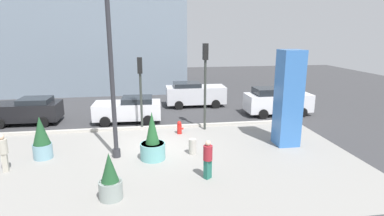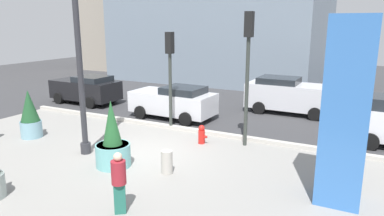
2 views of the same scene
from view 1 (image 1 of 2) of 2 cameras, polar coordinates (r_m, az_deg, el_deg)
The scene contains 18 objects.
ground_plane at distance 19.64m, azimuth -6.79°, elevation -2.96°, with size 60.00×60.00×0.00m, color #38383A.
plaza_pavement at distance 14.01m, azimuth -5.81°, elevation -10.08°, with size 18.00×10.00×0.02m, color gray.
curb_strip at distance 18.78m, azimuth -6.69°, elevation -3.51°, with size 18.00×0.24×0.16m, color #B7B2A8.
lamp_post at distance 14.06m, azimuth -14.40°, elevation 5.13°, with size 0.44×0.44×7.45m.
art_pillar_blue at distance 16.23m, azimuth 17.18°, elevation 1.65°, with size 1.10×1.10×4.80m, color #3870BC.
potted_plant_near_left at distance 11.35m, azimuth -14.72°, elevation -12.53°, with size 0.82×0.82×1.70m.
potted_plant_curbside at distance 14.25m, azimuth -7.21°, elevation -6.29°, with size 1.13×1.13×2.22m.
potted_plant_near_right at distance 15.72m, azimuth -25.77°, elevation -5.12°, with size 0.84×0.84×1.98m.
fire_hydrant at distance 17.64m, azimuth -2.31°, elevation -3.59°, with size 0.36×0.26×0.75m.
concrete_bollard at distance 14.82m, azimuth 0.09°, elevation -7.06°, with size 0.36×0.36×0.75m, color #B2ADA3.
traffic_light_corner at distance 17.79m, azimuth 2.43°, elevation 6.41°, with size 0.28×0.42×4.99m.
traffic_light_far_side at distance 18.11m, azimuth -9.40°, elevation 4.83°, with size 0.28×0.42×4.23m.
car_far_lane at distance 21.97m, azimuth -27.87°, elevation -0.41°, with size 4.07×2.15×1.63m.
car_intersection at distance 22.32m, azimuth 15.22°, elevation 1.22°, with size 4.47×2.04×1.89m.
car_curb_west at distance 23.99m, azimuth 0.52°, elevation 2.60°, with size 4.51×2.15×1.84m.
car_curb_east at distance 20.21m, azimuth -11.48°, elevation -0.22°, with size 4.23×2.19×1.61m.
pedestrian_crossing at distance 15.02m, azimuth -31.18°, elevation -6.75°, with size 0.44×0.44×1.63m.
pedestrian_by_curb at distance 12.33m, azimuth 2.90°, elevation -9.05°, with size 0.50×0.50×1.59m.
Camera 1 is at (-0.57, -14.78, 5.71)m, focal length 29.23 mm.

